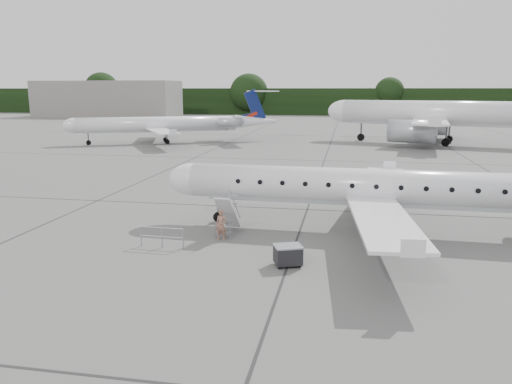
# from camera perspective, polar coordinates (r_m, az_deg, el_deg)

# --- Properties ---
(ground) EXTENTS (320.00, 320.00, 0.00)m
(ground) POSITION_cam_1_polar(r_m,az_deg,el_deg) (25.46, 15.46, -6.27)
(ground) COLOR #605F5D
(ground) RESTS_ON ground
(treeline) EXTENTS (260.00, 4.00, 8.00)m
(treeline) POSITION_cam_1_polar(r_m,az_deg,el_deg) (154.22, 11.46, 10.06)
(treeline) COLOR black
(treeline) RESTS_ON ground
(terminal_building) EXTENTS (40.00, 14.00, 10.00)m
(terminal_building) POSITION_cam_1_polar(r_m,az_deg,el_deg) (150.24, -16.62, 10.16)
(terminal_building) COLOR slate
(terminal_building) RESTS_ON ground
(main_regional_jet) EXTENTS (27.53, 20.28, 6.89)m
(main_regional_jet) POSITION_cam_1_polar(r_m,az_deg,el_deg) (27.54, 13.93, 2.52)
(main_regional_jet) COLOR silver
(main_regional_jet) RESTS_ON ground
(airstair) EXTENTS (0.93, 2.24, 2.16)m
(airstair) POSITION_cam_1_polar(r_m,az_deg,el_deg) (26.89, -3.25, -2.51)
(airstair) COLOR silver
(airstair) RESTS_ON ground
(passenger) EXTENTS (0.61, 0.42, 1.60)m
(passenger) POSITION_cam_1_polar(r_m,az_deg,el_deg) (25.80, -3.99, -3.77)
(passenger) COLOR #8D5E4D
(passenger) RESTS_ON ground
(safety_railing) EXTENTS (2.20, 0.14, 1.00)m
(safety_railing) POSITION_cam_1_polar(r_m,az_deg,el_deg) (25.03, -10.70, -5.15)
(safety_railing) COLOR gray
(safety_railing) RESTS_ON ground
(baggage_cart) EXTENTS (1.40, 1.28, 0.99)m
(baggage_cart) POSITION_cam_1_polar(r_m,az_deg,el_deg) (22.16, 3.67, -7.20)
(baggage_cart) COLOR black
(baggage_cart) RESTS_ON ground
(bg_narrowbody) EXTENTS (39.04, 32.37, 12.15)m
(bg_narrowbody) POSITION_cam_1_polar(r_m,az_deg,el_deg) (75.73, 20.04, 9.77)
(bg_narrowbody) COLOR silver
(bg_narrowbody) RESTS_ON ground
(bg_regional_left) EXTENTS (35.14, 31.25, 7.61)m
(bg_regional_left) POSITION_cam_1_polar(r_m,az_deg,el_deg) (73.74, -11.14, 8.44)
(bg_regional_left) COLOR silver
(bg_regional_left) RESTS_ON ground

